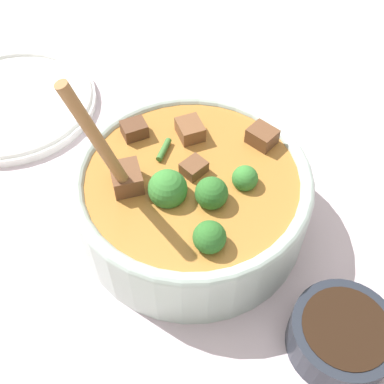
{
  "coord_description": "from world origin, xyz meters",
  "views": [
    {
      "loc": [
        0.09,
        -0.32,
        0.47
      ],
      "look_at": [
        0.0,
        0.0,
        0.06
      ],
      "focal_mm": 45.0,
      "sensor_mm": 36.0,
      "label": 1
    }
  ],
  "objects": [
    {
      "name": "condiment_bowl",
      "position": [
        0.18,
        -0.11,
        0.02
      ],
      "size": [
        0.1,
        0.1,
        0.04
      ],
      "color": "#232833",
      "rests_on": "ground_plane"
    },
    {
      "name": "empty_plate",
      "position": [
        -0.3,
        0.13,
        0.01
      ],
      "size": [
        0.24,
        0.24,
        0.02
      ],
      "color": "white",
      "rests_on": "ground_plane"
    },
    {
      "name": "stew_bowl",
      "position": [
        -0.0,
        -0.0,
        0.05
      ],
      "size": [
        0.26,
        0.26,
        0.23
      ],
      "color": "#B2C6BC",
      "rests_on": "ground_plane"
    },
    {
      "name": "ground_plane",
      "position": [
        0.0,
        0.0,
        0.0
      ],
      "size": [
        4.0,
        4.0,
        0.0
      ],
      "primitive_type": "plane",
      "color": "silver"
    }
  ]
}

